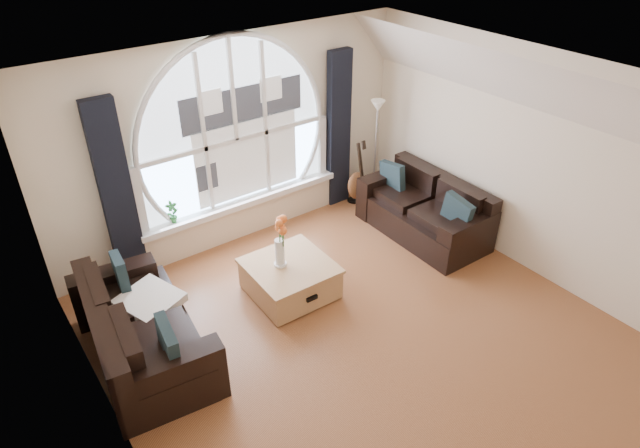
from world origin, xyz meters
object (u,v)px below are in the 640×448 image
(vase_flowers, at_px, (279,237))
(floor_lamp, at_px, (375,153))
(coffee_chest, at_px, (290,277))
(guitar, at_px, (358,172))
(sofa_right, at_px, (424,208))
(sofa_left, at_px, (142,327))
(potted_plant, at_px, (172,212))

(vase_flowers, height_order, floor_lamp, floor_lamp)
(coffee_chest, distance_m, guitar, 2.35)
(sofa_right, xyz_separation_m, floor_lamp, (0.05, 1.09, 0.40))
(sofa_left, bearing_deg, vase_flowers, 7.90)
(floor_lamp, height_order, potted_plant, floor_lamp)
(sofa_left, distance_m, coffee_chest, 1.77)
(vase_flowers, bearing_deg, potted_plant, 116.23)
(potted_plant, bearing_deg, guitar, -5.21)
(sofa_left, height_order, vase_flowers, vase_flowers)
(guitar, relative_size, potted_plant, 3.55)
(floor_lamp, relative_size, guitar, 1.51)
(sofa_left, relative_size, floor_lamp, 1.15)
(guitar, height_order, potted_plant, guitar)
(coffee_chest, xyz_separation_m, floor_lamp, (2.25, 1.10, 0.57))
(sofa_left, distance_m, guitar, 3.94)
(guitar, bearing_deg, potted_plant, 170.45)
(potted_plant, bearing_deg, sofa_right, -25.80)
(coffee_chest, xyz_separation_m, vase_flowers, (-0.09, 0.05, 0.58))
(sofa_right, height_order, vase_flowers, vase_flowers)
(sofa_left, xyz_separation_m, sofa_right, (3.96, -0.01, 0.00))
(sofa_left, relative_size, vase_flowers, 2.64)
(coffee_chest, xyz_separation_m, potted_plant, (-0.77, 1.44, 0.47))
(vase_flowers, bearing_deg, coffee_chest, -31.05)
(vase_flowers, height_order, guitar, vase_flowers)
(vase_flowers, xyz_separation_m, guitar, (2.09, 1.14, -0.28))
(sofa_left, xyz_separation_m, guitar, (3.76, 1.17, 0.13))
(sofa_left, height_order, coffee_chest, sofa_left)
(floor_lamp, distance_m, potted_plant, 3.04)
(sofa_left, bearing_deg, sofa_right, 6.56)
(sofa_right, distance_m, guitar, 1.21)
(sofa_left, distance_m, floor_lamp, 4.17)
(sofa_right, bearing_deg, coffee_chest, -178.94)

